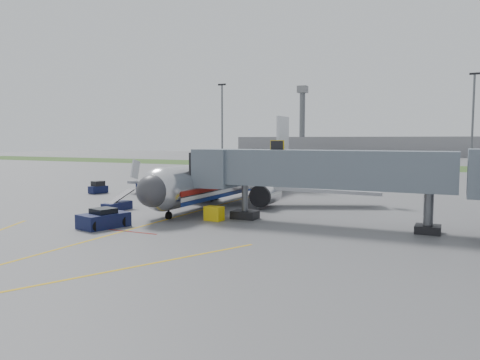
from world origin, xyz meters
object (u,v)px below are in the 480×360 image
at_px(airliner, 235,178).
at_px(baggage_tug, 98,188).
at_px(belt_loader, 117,206).
at_px(ramp_worker, 140,193).
at_px(pushback_tug, 104,219).

height_order(airliner, baggage_tug, airliner).
xyz_separation_m(baggage_tug, belt_loader, (11.83, -10.40, -0.24)).
bearing_deg(ramp_worker, airliner, -39.81).
xyz_separation_m(airliner, belt_loader, (-7.39, -11.21, -2.17)).
height_order(airliner, pushback_tug, airliner).
relative_size(baggage_tug, belt_loader, 0.64).
xyz_separation_m(belt_loader, ramp_worker, (-3.29, 7.87, 0.28)).
relative_size(airliner, belt_loader, 9.12).
xyz_separation_m(pushback_tug, belt_loader, (-4.95, 7.54, -0.17)).
xyz_separation_m(airliner, ramp_worker, (-10.69, -3.34, -1.89)).
bearing_deg(belt_loader, baggage_tug, 138.69).
height_order(pushback_tug, baggage_tug, baggage_tug).
height_order(pushback_tug, belt_loader, belt_loader).
height_order(baggage_tug, belt_loader, belt_loader).
xyz_separation_m(airliner, pushback_tug, (-2.45, -18.75, -2.00)).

